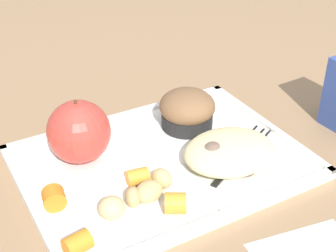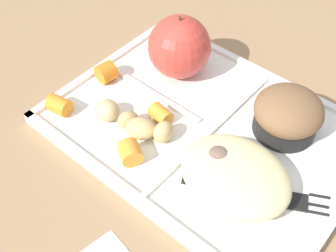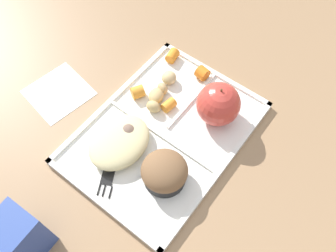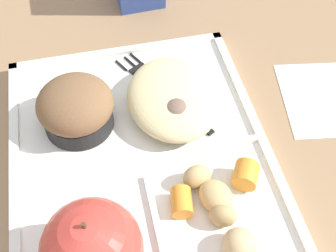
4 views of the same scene
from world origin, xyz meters
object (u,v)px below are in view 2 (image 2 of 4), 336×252
lunch_tray (205,129)px  plastic_fork (265,196)px  green_apple (179,47)px  bran_muffin (288,114)px

lunch_tray → plastic_fork: bearing=-18.9°
lunch_tray → green_apple: bearing=147.1°
green_apple → plastic_fork: bearing=-25.7°
plastic_fork → bran_muffin: bearing=109.7°
lunch_tray → plastic_fork: (0.11, -0.04, 0.01)m
bran_muffin → lunch_tray: bearing=-141.9°
lunch_tray → plastic_fork: 0.12m
bran_muffin → green_apple: bearing=-180.0°
bran_muffin → plastic_fork: bran_muffin is taller
bran_muffin → plastic_fork: bearing=-70.3°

